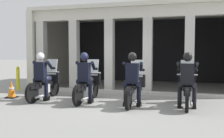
% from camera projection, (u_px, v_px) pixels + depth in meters
% --- Properties ---
extents(ground_plane, '(80.00, 80.00, 0.00)m').
position_uv_depth(ground_plane, '(130.00, 89.00, 11.06)').
color(ground_plane, gray).
extents(station_building, '(8.91, 4.87, 3.53)m').
position_uv_depth(station_building, '(139.00, 40.00, 12.57)').
color(station_building, black).
rests_on(station_building, ground).
extents(kerb_strip, '(8.41, 0.24, 0.12)m').
position_uv_depth(kerb_strip, '(125.00, 92.00, 9.93)').
color(kerb_strip, '#B7B5AD').
rests_on(kerb_strip, ground).
extents(motorcycle_far_left, '(0.62, 2.04, 1.35)m').
position_uv_depth(motorcycle_far_left, '(46.00, 84.00, 8.80)').
color(motorcycle_far_left, black).
rests_on(motorcycle_far_left, ground).
extents(police_officer_far_left, '(0.63, 0.61, 1.58)m').
position_uv_depth(police_officer_far_left, '(41.00, 72.00, 8.50)').
color(police_officer_far_left, black).
rests_on(police_officer_far_left, ground).
extents(motorcycle_center_left, '(0.62, 2.04, 1.35)m').
position_uv_depth(motorcycle_center_left, '(88.00, 86.00, 8.37)').
color(motorcycle_center_left, black).
rests_on(motorcycle_center_left, ground).
extents(police_officer_center_left, '(0.63, 0.61, 1.58)m').
position_uv_depth(police_officer_center_left, '(85.00, 73.00, 8.07)').
color(police_officer_center_left, black).
rests_on(police_officer_center_left, ground).
extents(motorcycle_center_right, '(0.62, 2.04, 1.35)m').
position_uv_depth(motorcycle_center_right, '(134.00, 88.00, 7.85)').
color(motorcycle_center_right, black).
rests_on(motorcycle_center_right, ground).
extents(police_officer_center_right, '(0.63, 0.61, 1.58)m').
position_uv_depth(police_officer_center_right, '(132.00, 74.00, 7.55)').
color(police_officer_center_right, black).
rests_on(police_officer_center_right, ground).
extents(motorcycle_far_right, '(0.62, 2.04, 1.35)m').
position_uv_depth(motorcycle_far_right, '(187.00, 89.00, 7.59)').
color(motorcycle_far_right, black).
rests_on(motorcycle_far_right, ground).
extents(police_officer_far_right, '(0.63, 0.61, 1.58)m').
position_uv_depth(police_officer_far_right, '(187.00, 75.00, 7.29)').
color(police_officer_far_right, black).
rests_on(police_officer_far_right, ground).
extents(traffic_cone_flank, '(0.34, 0.34, 0.59)m').
position_uv_depth(traffic_cone_flank, '(12.00, 90.00, 8.99)').
color(traffic_cone_flank, black).
rests_on(traffic_cone_flank, ground).
extents(bollard_kerbside, '(0.14, 0.14, 1.01)m').
position_uv_depth(bollard_kerbside, '(18.00, 78.00, 10.93)').
color(bollard_kerbside, yellow).
rests_on(bollard_kerbside, ground).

